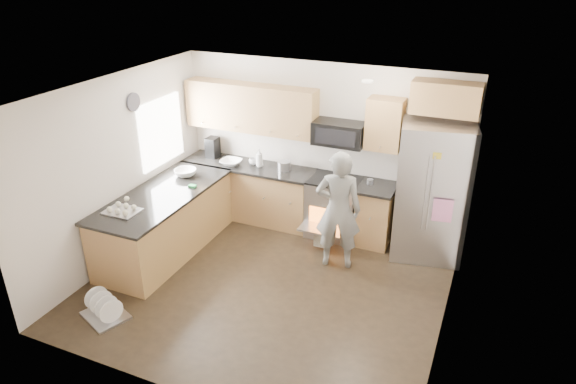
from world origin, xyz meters
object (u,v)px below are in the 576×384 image
at_px(refrigerator, 431,192).
at_px(stove_range, 335,194).
at_px(person, 338,210).
at_px(dish_rack, 105,311).

bearing_deg(refrigerator, stove_range, 168.89).
xyz_separation_m(stove_range, person, (0.32, -0.82, 0.18)).
distance_m(stove_range, person, 0.90).
bearing_deg(stove_range, dish_rack, -121.76).
height_order(stove_range, person, stove_range).
height_order(person, dish_rack, person).
height_order(stove_range, dish_rack, stove_range).
relative_size(stove_range, person, 1.05).
relative_size(stove_range, dish_rack, 2.74).
height_order(refrigerator, dish_rack, refrigerator).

